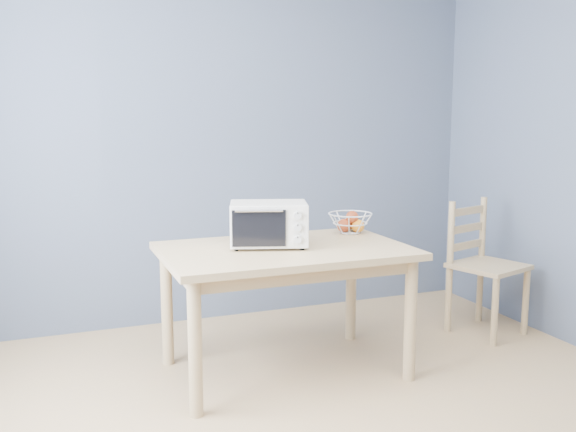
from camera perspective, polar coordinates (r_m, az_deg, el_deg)
name	(u,v)px	position (r m, az deg, el deg)	size (l,w,h in m)	color
room	(366,167)	(2.59, 6.97, 4.39)	(4.01, 4.51, 2.61)	tan
dining_table	(285,265)	(3.71, -0.29, -4.33)	(1.40, 0.90, 0.75)	tan
toaster_oven	(266,223)	(3.69, -2.00, -0.67)	(0.51, 0.42, 0.26)	beige
fruit_basket	(350,222)	(4.14, 5.54, -0.54)	(0.34, 0.34, 0.14)	silver
dining_chair	(483,268)	(4.65, 16.94, -4.45)	(0.54, 0.54, 0.92)	tan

